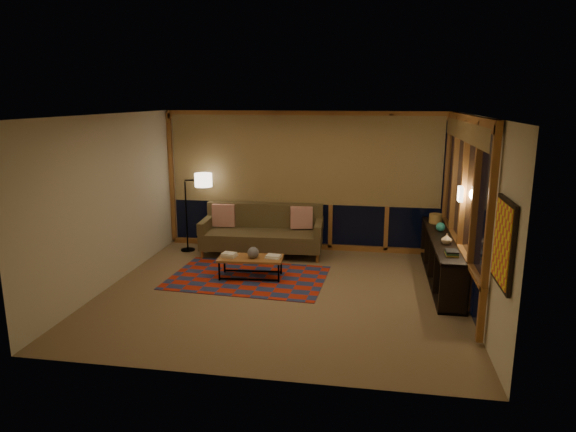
% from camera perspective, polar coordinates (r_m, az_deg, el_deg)
% --- Properties ---
extents(floor, '(5.50, 5.00, 0.01)m').
position_cam_1_polar(floor, '(8.02, -0.74, -8.50)').
color(floor, olive).
rests_on(floor, ground).
extents(ceiling, '(5.50, 5.00, 0.01)m').
position_cam_1_polar(ceiling, '(7.46, -0.80, 11.16)').
color(ceiling, white).
rests_on(ceiling, walls).
extents(walls, '(5.51, 5.01, 2.70)m').
position_cam_1_polar(walls, '(7.63, -0.77, 0.97)').
color(walls, beige).
rests_on(walls, floor).
extents(window_wall_back, '(5.30, 0.16, 2.60)m').
position_cam_1_polar(window_wall_back, '(9.99, 1.73, 3.85)').
color(window_wall_back, olive).
rests_on(window_wall_back, walls).
extents(window_wall_right, '(0.16, 3.70, 2.60)m').
position_cam_1_polar(window_wall_right, '(8.21, 18.77, 1.14)').
color(window_wall_right, olive).
rests_on(window_wall_right, walls).
extents(wall_art, '(0.06, 0.74, 0.94)m').
position_cam_1_polar(wall_art, '(5.85, 22.79, -2.80)').
color(wall_art, '#D64A28').
rests_on(wall_art, walls).
extents(wall_sconce, '(0.12, 0.18, 0.22)m').
position_cam_1_polar(wall_sconce, '(8.02, 18.61, 2.33)').
color(wall_sconce, '#FFE6C4').
rests_on(wall_sconce, walls).
extents(sofa, '(2.31, 1.03, 0.93)m').
position_cam_1_polar(sofa, '(9.76, -2.89, -1.70)').
color(sofa, '#473F26').
rests_on(sofa, floor).
extents(pillow_left, '(0.44, 0.17, 0.44)m').
position_cam_1_polar(pillow_left, '(10.10, -7.15, -0.00)').
color(pillow_left, '#AD291B').
rests_on(pillow_left, sofa).
extents(pillow_right, '(0.44, 0.23, 0.42)m').
position_cam_1_polar(pillow_right, '(9.84, 1.50, -0.31)').
color(pillow_right, '#AD291B').
rests_on(pillow_right, sofa).
extents(area_rug, '(2.64, 1.84, 0.01)m').
position_cam_1_polar(area_rug, '(8.67, -4.49, -6.82)').
color(area_rug, '#AB240F').
rests_on(area_rug, floor).
extents(coffee_table, '(1.10, 0.57, 0.36)m').
position_cam_1_polar(coffee_table, '(8.61, -4.15, -5.73)').
color(coffee_table, olive).
rests_on(coffee_table, floor).
extents(book_stack_a, '(0.28, 0.24, 0.07)m').
position_cam_1_polar(book_stack_a, '(8.61, -6.56, -4.30)').
color(book_stack_a, white).
rests_on(book_stack_a, coffee_table).
extents(book_stack_b, '(0.24, 0.20, 0.04)m').
position_cam_1_polar(book_stack_b, '(8.50, -1.65, -4.53)').
color(book_stack_b, white).
rests_on(book_stack_b, coffee_table).
extents(ceramic_pot, '(0.23, 0.23, 0.19)m').
position_cam_1_polar(ceramic_pot, '(8.50, -3.89, -4.06)').
color(ceramic_pot, '#2A2A2C').
rests_on(ceramic_pot, coffee_table).
extents(floor_lamp, '(0.58, 0.44, 1.54)m').
position_cam_1_polar(floor_lamp, '(10.15, -11.25, 0.41)').
color(floor_lamp, black).
rests_on(floor_lamp, floor).
extents(bookshelf, '(0.40, 2.93, 0.73)m').
position_cam_1_polar(bookshelf, '(8.80, 16.68, -4.56)').
color(bookshelf, black).
rests_on(bookshelf, floor).
extents(basket, '(0.27, 0.27, 0.17)m').
position_cam_1_polar(basket, '(9.61, 16.06, -0.26)').
color(basket, '#A68344').
rests_on(basket, bookshelf).
extents(teal_bowl, '(0.17, 0.17, 0.16)m').
position_cam_1_polar(teal_bowl, '(9.04, 16.59, -1.17)').
color(teal_bowl, '#258273').
rests_on(teal_bowl, bookshelf).
extents(vase, '(0.18, 0.18, 0.17)m').
position_cam_1_polar(vase, '(8.27, 17.23, -2.45)').
color(vase, tan).
rests_on(vase, bookshelf).
extents(shelf_book_stack, '(0.19, 0.26, 0.07)m').
position_cam_1_polar(shelf_book_stack, '(7.75, 17.73, -3.90)').
color(shelf_book_stack, white).
rests_on(shelf_book_stack, bookshelf).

